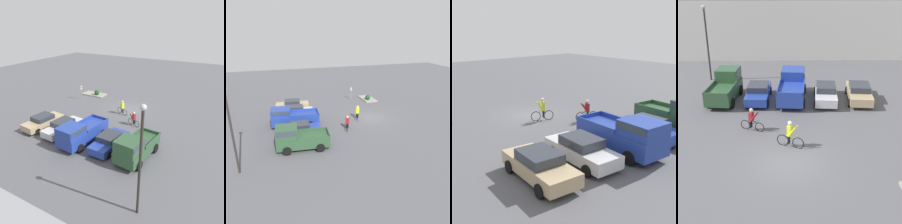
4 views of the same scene
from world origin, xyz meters
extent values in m
plane|color=#56565B|center=(0.00, 0.00, 0.00)|extent=(80.00, 80.00, 0.00)
cube|color=#2D5133|center=(-5.27, 9.43, 0.85)|extent=(2.45, 5.07, 0.95)
cube|color=#2D5133|center=(-6.31, 8.54, 1.45)|extent=(0.36, 2.93, 0.25)
cube|color=#2D5133|center=(-4.42, 8.36, 1.45)|extent=(0.36, 2.93, 0.25)
cube|color=#2D5133|center=(-5.50, 7.03, 1.45)|extent=(1.98, 0.27, 0.25)
cylinder|color=black|center=(-6.40, 8.01, 0.41)|extent=(0.30, 0.84, 0.82)
cylinder|color=black|center=(-4.43, 7.82, 0.41)|extent=(0.30, 0.84, 0.82)
cube|color=#233D9E|center=(-2.47, 9.41, 0.61)|extent=(1.95, 4.53, 0.67)
cube|color=#2D333D|center=(-2.47, 9.41, 1.19)|extent=(1.68, 2.07, 0.49)
cylinder|color=black|center=(-3.30, 10.87, 0.33)|extent=(0.21, 0.66, 0.65)
cylinder|color=black|center=(-1.52, 10.80, 0.33)|extent=(0.21, 0.66, 0.65)
cylinder|color=black|center=(-3.41, 8.02, 0.33)|extent=(0.21, 0.66, 0.65)
cylinder|color=black|center=(-1.63, 7.95, 0.33)|extent=(0.21, 0.66, 0.65)
cube|color=#233D9E|center=(0.33, 9.51, 0.87)|extent=(2.51, 5.55, 1.04)
cube|color=#233D9E|center=(0.46, 11.12, 1.80)|extent=(2.08, 2.31, 0.82)
cube|color=#333D47|center=(0.46, 11.12, 1.99)|extent=(2.13, 2.14, 0.36)
cube|color=#233D9E|center=(-0.75, 8.51, 1.52)|extent=(0.34, 3.24, 0.25)
cube|color=#233D9E|center=(1.24, 8.35, 1.52)|extent=(0.34, 3.24, 0.25)
cube|color=#233D9E|center=(0.12, 6.86, 1.52)|extent=(2.07, 0.25, 0.25)
cylinder|color=black|center=(-0.57, 11.26, 0.39)|extent=(0.28, 0.80, 0.78)
cylinder|color=black|center=(1.50, 11.09, 0.39)|extent=(0.28, 0.80, 0.78)
cylinder|color=black|center=(-0.84, 7.92, 0.39)|extent=(0.28, 0.80, 0.78)
cylinder|color=black|center=(1.23, 7.76, 0.39)|extent=(0.28, 0.80, 0.78)
cube|color=silver|center=(3.13, 9.22, 0.61)|extent=(2.11, 4.71, 0.68)
cube|color=#2D333D|center=(3.13, 9.22, 1.20)|extent=(1.72, 2.19, 0.49)
cylinder|color=black|center=(2.40, 10.76, 0.32)|extent=(0.23, 0.65, 0.64)
cylinder|color=black|center=(4.12, 10.61, 0.32)|extent=(0.23, 0.65, 0.64)
cylinder|color=black|center=(2.15, 7.83, 0.32)|extent=(0.23, 0.65, 0.64)
cylinder|color=black|center=(3.86, 7.69, 0.32)|extent=(0.23, 0.65, 0.64)
cube|color=tan|center=(5.93, 9.29, 0.61)|extent=(2.21, 4.66, 0.67)
cube|color=#2D333D|center=(5.93, 9.29, 1.18)|extent=(1.79, 2.17, 0.47)
cylinder|color=black|center=(5.18, 10.81, 0.33)|extent=(0.24, 0.67, 0.65)
cylinder|color=black|center=(6.96, 10.64, 0.33)|extent=(0.24, 0.67, 0.65)
cylinder|color=black|center=(4.90, 7.94, 0.33)|extent=(0.24, 0.67, 0.65)
cylinder|color=black|center=(6.68, 7.76, 0.33)|extent=(0.24, 0.67, 0.65)
torus|color=black|center=(0.56, 1.59, 0.36)|extent=(0.73, 0.33, 0.77)
torus|color=black|center=(-0.39, 1.97, 0.36)|extent=(0.73, 0.33, 0.77)
cylinder|color=silver|center=(0.09, 1.78, 0.55)|extent=(0.51, 0.23, 0.41)
cylinder|color=silver|center=(0.09, 1.78, 0.76)|extent=(0.53, 0.24, 0.04)
cylinder|color=silver|center=(-0.08, 1.84, 0.55)|extent=(0.05, 0.05, 0.38)
cylinder|color=silver|center=(0.44, 1.63, 0.79)|extent=(0.19, 0.44, 0.02)
cylinder|color=black|center=(0.02, 1.90, 0.50)|extent=(0.16, 0.16, 0.57)
cylinder|color=black|center=(-0.04, 1.73, 0.50)|extent=(0.16, 0.16, 0.57)
cube|color=yellow|center=(0.04, 1.80, 1.12)|extent=(0.36, 0.42, 0.68)
cylinder|color=yellow|center=(0.29, 1.88, 1.12)|extent=(0.51, 0.27, 0.72)
cylinder|color=yellow|center=(0.16, 1.56, 1.12)|extent=(0.51, 0.27, 0.72)
sphere|color=tan|center=(0.06, 1.79, 1.58)|extent=(0.23, 0.23, 0.23)
sphere|color=silver|center=(0.06, 1.79, 1.64)|extent=(0.26, 0.26, 0.26)
torus|color=black|center=(-1.97, 3.81, 0.32)|extent=(0.66, 0.31, 0.70)
torus|color=black|center=(-2.97, 4.21, 0.32)|extent=(0.66, 0.31, 0.70)
cylinder|color=black|center=(-2.47, 4.01, 0.49)|extent=(0.53, 0.24, 0.37)
cylinder|color=black|center=(-2.47, 4.01, 0.69)|extent=(0.56, 0.25, 0.04)
cylinder|color=black|center=(-2.64, 4.08, 0.49)|extent=(0.05, 0.05, 0.34)
cylinder|color=black|center=(-2.09, 3.86, 0.71)|extent=(0.19, 0.44, 0.02)
cylinder|color=black|center=(-2.53, 4.13, 0.45)|extent=(0.16, 0.16, 0.52)
cylinder|color=black|center=(-2.60, 3.96, 0.45)|extent=(0.16, 0.16, 0.52)
cube|color=maroon|center=(-2.52, 4.03, 1.02)|extent=(0.36, 0.42, 0.62)
cylinder|color=maroon|center=(-2.25, 4.10, 1.02)|extent=(0.53, 0.28, 0.68)
cylinder|color=maroon|center=(-2.38, 3.79, 1.02)|extent=(0.53, 0.28, 0.68)
sphere|color=tan|center=(-2.49, 4.02, 1.45)|extent=(0.23, 0.23, 0.23)
sphere|color=silver|center=(-2.49, 4.02, 1.51)|extent=(0.25, 0.25, 0.25)
camera|label=1|loc=(-11.16, 24.32, 10.91)|focal=35.00mm
camera|label=2|loc=(-23.81, 11.64, 10.71)|focal=35.00mm
camera|label=3|loc=(13.88, 20.17, 7.10)|focal=50.00mm
camera|label=4|loc=(-0.18, -14.95, 9.98)|focal=50.00mm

